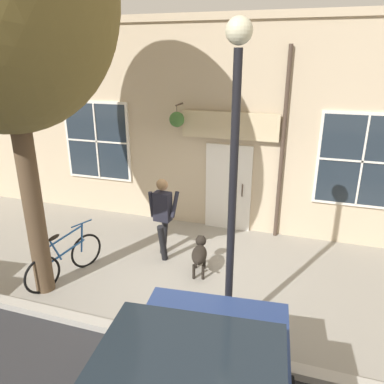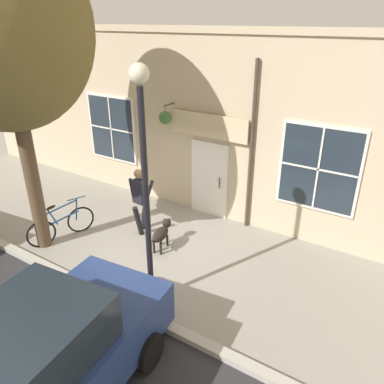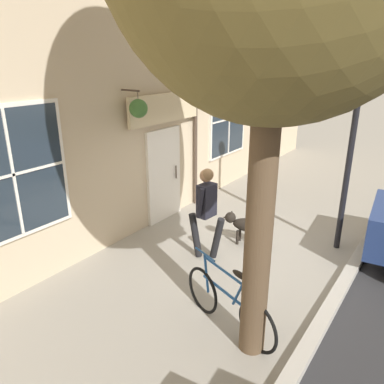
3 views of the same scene
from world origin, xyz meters
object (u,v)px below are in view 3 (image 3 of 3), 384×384
at_px(pedestrian_walking, 206,205).
at_px(street_lamp, 359,95).
at_px(leaning_bicycle, 228,304).
at_px(dog_on_leash, 245,224).

relative_size(pedestrian_walking, street_lamp, 0.39).
bearing_deg(street_lamp, leaning_bicycle, -100.42).
distance_m(pedestrian_walking, leaning_bicycle, 2.09).
height_order(dog_on_leash, street_lamp, street_lamp).
bearing_deg(dog_on_leash, leaning_bicycle, -67.65).
distance_m(pedestrian_walking, street_lamp, 3.25).
bearing_deg(street_lamp, pedestrian_walking, -136.69).
bearing_deg(dog_on_leash, pedestrian_walking, -111.20).
bearing_deg(leaning_bicycle, dog_on_leash, 112.35).
distance_m(dog_on_leash, leaning_bicycle, 2.56).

